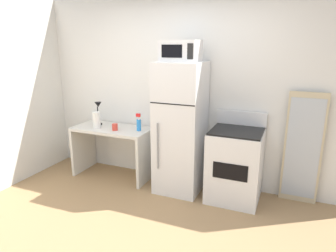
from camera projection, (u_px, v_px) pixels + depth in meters
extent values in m
plane|color=#9E7A51|center=(127.00, 243.00, 3.05)|extent=(12.00, 12.00, 0.00)
cube|color=white|center=(186.00, 91.00, 4.21)|extent=(5.00, 0.10, 2.60)
cube|color=silver|center=(112.00, 129.00, 4.43)|extent=(1.14, 0.56, 0.04)
cube|color=silver|center=(84.00, 148.00, 4.73)|extent=(0.04, 0.56, 0.71)
cube|color=silver|center=(146.00, 158.00, 4.32)|extent=(0.04, 0.56, 0.71)
cylinder|color=black|center=(99.00, 124.00, 4.59)|extent=(0.11, 0.11, 0.02)
cylinder|color=black|center=(98.00, 115.00, 4.55)|extent=(0.02, 0.02, 0.26)
cone|color=black|center=(98.00, 105.00, 4.48)|extent=(0.10, 0.10, 0.08)
cylinder|color=#2D8CEA|center=(139.00, 125.00, 4.26)|extent=(0.06, 0.06, 0.16)
cylinder|color=white|center=(139.00, 118.00, 4.23)|extent=(0.02, 0.02, 0.04)
cube|color=red|center=(138.00, 115.00, 4.21)|extent=(0.06, 0.03, 0.04)
cylinder|color=white|center=(97.00, 120.00, 4.37)|extent=(0.11, 0.11, 0.24)
cylinder|color=#D83F33|center=(115.00, 127.00, 4.28)|extent=(0.08, 0.08, 0.09)
cube|color=white|center=(180.00, 128.00, 3.97)|extent=(0.59, 0.60, 1.73)
cube|color=black|center=(172.00, 104.00, 3.60)|extent=(0.57, 0.00, 0.01)
cylinder|color=gray|center=(158.00, 146.00, 3.81)|extent=(0.02, 0.02, 0.60)
cube|color=silver|center=(181.00, 51.00, 3.69)|extent=(0.46, 0.34, 0.26)
cube|color=black|center=(172.00, 51.00, 3.56)|extent=(0.26, 0.01, 0.15)
cube|color=black|center=(190.00, 51.00, 3.47)|extent=(0.07, 0.01, 0.18)
cube|color=white|center=(235.00, 166.00, 3.81)|extent=(0.64, 0.60, 0.90)
cube|color=black|center=(237.00, 131.00, 3.69)|extent=(0.61, 0.58, 0.02)
cube|color=white|center=(241.00, 118.00, 3.91)|extent=(0.64, 0.04, 0.18)
cube|color=black|center=(230.00, 172.00, 3.53)|extent=(0.41, 0.01, 0.20)
cube|color=#C6B793|center=(303.00, 149.00, 3.69)|extent=(0.44, 0.03, 1.40)
cube|color=#B2BCC6|center=(303.00, 149.00, 3.67)|extent=(0.39, 0.00, 1.26)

